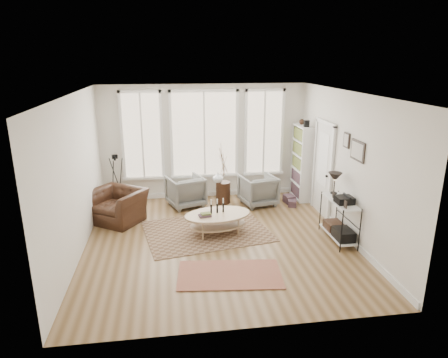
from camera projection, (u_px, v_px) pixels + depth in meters
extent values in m
plane|color=olive|center=(218.00, 240.00, 8.00)|extent=(5.50, 5.50, 0.00)
plane|color=white|center=(218.00, 93.00, 7.16)|extent=(5.50, 5.50, 0.00)
cube|color=silver|center=(204.00, 142.00, 10.18)|extent=(5.20, 0.04, 2.90)
cube|color=silver|center=(246.00, 230.00, 4.98)|extent=(5.20, 0.04, 2.90)
cube|color=silver|center=(76.00, 177.00, 7.23)|extent=(0.04, 5.50, 2.90)
cube|color=silver|center=(348.00, 166.00, 7.93)|extent=(0.04, 5.50, 2.90)
cube|color=white|center=(205.00, 193.00, 10.58)|extent=(5.10, 0.04, 0.12)
cube|color=white|center=(341.00, 230.00, 8.34)|extent=(0.03, 5.40, 0.12)
cube|color=#DBB98D|center=(204.00, 134.00, 10.10)|extent=(1.60, 0.03, 2.10)
cube|color=#DBB98D|center=(142.00, 136.00, 9.89)|extent=(0.90, 0.03, 2.10)
cube|color=#DBB98D|center=(264.00, 133.00, 10.32)|extent=(0.90, 0.03, 2.10)
cube|color=white|center=(204.00, 134.00, 10.09)|extent=(1.74, 0.06, 2.24)
cube|color=white|center=(142.00, 136.00, 9.87)|extent=(1.04, 0.06, 2.24)
cube|color=white|center=(264.00, 133.00, 10.30)|extent=(1.04, 0.06, 2.24)
cube|color=white|center=(205.00, 176.00, 10.38)|extent=(4.10, 0.12, 0.06)
cube|color=silver|center=(323.00, 170.00, 9.13)|extent=(0.04, 0.88, 2.10)
cube|color=white|center=(323.00, 159.00, 9.06)|extent=(0.01, 0.55, 1.20)
cube|color=white|center=(331.00, 176.00, 8.67)|extent=(0.06, 0.08, 2.18)
cube|color=white|center=(315.00, 164.00, 9.60)|extent=(0.06, 0.08, 2.18)
cube|color=white|center=(326.00, 122.00, 8.81)|extent=(0.06, 1.06, 0.08)
sphere|color=black|center=(327.00, 176.00, 8.83)|extent=(0.06, 0.06, 0.06)
cube|color=white|center=(307.00, 167.00, 9.77)|extent=(0.30, 0.03, 1.90)
cube|color=white|center=(296.00, 159.00, 10.55)|extent=(0.30, 0.03, 1.90)
cube|color=white|center=(307.00, 162.00, 10.18)|extent=(0.02, 0.85, 1.90)
cube|color=white|center=(301.00, 163.00, 10.16)|extent=(0.30, 0.81, 1.90)
cube|color=brown|center=(301.00, 163.00, 10.16)|extent=(0.24, 0.75, 1.76)
cube|color=black|center=(307.00, 124.00, 9.67)|extent=(0.12, 0.10, 0.16)
sphere|color=#361E13|center=(302.00, 122.00, 10.01)|extent=(0.14, 0.14, 0.14)
cube|color=white|center=(338.00, 234.00, 8.01)|extent=(0.37, 1.07, 0.03)
cube|color=white|center=(341.00, 201.00, 7.80)|extent=(0.37, 1.07, 0.02)
cylinder|color=black|center=(342.00, 232.00, 7.39)|extent=(0.02, 0.02, 0.85)
cylinder|color=black|center=(360.00, 230.00, 7.44)|extent=(0.02, 0.02, 0.85)
cylinder|color=black|center=(320.00, 211.00, 8.40)|extent=(0.02, 0.02, 0.85)
cylinder|color=black|center=(337.00, 210.00, 8.44)|extent=(0.02, 0.02, 0.85)
cylinder|color=black|center=(334.00, 193.00, 8.12)|extent=(0.14, 0.14, 0.02)
cylinder|color=black|center=(334.00, 186.00, 8.08)|extent=(0.02, 0.02, 0.30)
cone|color=black|center=(335.00, 177.00, 8.02)|extent=(0.28, 0.28, 0.18)
cube|color=black|center=(344.00, 200.00, 7.64)|extent=(0.32, 0.30, 0.13)
cube|color=black|center=(343.00, 234.00, 7.74)|extent=(0.32, 0.45, 0.20)
cube|color=#361E13|center=(334.00, 226.00, 8.19)|extent=(0.32, 0.40, 0.16)
cube|color=black|center=(345.00, 205.00, 7.36)|extent=(0.02, 0.10, 0.14)
cube|color=black|center=(334.00, 195.00, 7.88)|extent=(0.02, 0.10, 0.12)
cube|color=black|center=(358.00, 151.00, 7.43)|extent=(0.03, 0.52, 0.38)
cube|color=silver|center=(357.00, 151.00, 7.43)|extent=(0.01, 0.44, 0.30)
cube|color=black|center=(347.00, 140.00, 7.88)|extent=(0.03, 0.24, 0.30)
cube|color=silver|center=(346.00, 140.00, 7.88)|extent=(0.01, 0.18, 0.24)
cube|color=brown|center=(207.00, 231.00, 8.42)|extent=(2.81, 2.31, 0.01)
cube|color=maroon|center=(230.00, 274.00, 6.73)|extent=(1.83, 1.15, 0.01)
ellipsoid|color=tan|center=(218.00, 224.00, 8.28)|extent=(1.29, 0.94, 0.03)
ellipsoid|color=tan|center=(218.00, 215.00, 8.22)|extent=(1.51, 1.11, 0.04)
cylinder|color=tan|center=(200.00, 230.00, 8.02)|extent=(0.04, 0.04, 0.39)
cylinder|color=tan|center=(238.00, 228.00, 8.13)|extent=(0.04, 0.04, 0.39)
cylinder|color=tan|center=(198.00, 221.00, 8.43)|extent=(0.04, 0.04, 0.39)
cylinder|color=tan|center=(234.00, 219.00, 8.54)|extent=(0.04, 0.04, 0.39)
cylinder|color=black|center=(211.00, 209.00, 8.22)|extent=(0.04, 0.04, 0.20)
cylinder|color=black|center=(217.00, 208.00, 8.23)|extent=(0.04, 0.04, 0.20)
cylinder|color=black|center=(223.00, 208.00, 8.25)|extent=(0.04, 0.04, 0.20)
cube|color=#2C4B2B|center=(205.00, 215.00, 8.07)|extent=(0.24, 0.17, 0.07)
imported|color=slate|center=(186.00, 191.00, 9.78)|extent=(1.04, 1.05, 0.75)
imported|color=slate|center=(258.00, 190.00, 9.87)|extent=(0.96, 0.97, 0.74)
cylinder|color=#361E13|center=(223.00, 192.00, 10.01)|extent=(0.36, 0.36, 0.54)
imported|color=silver|center=(218.00, 177.00, 9.87)|extent=(0.29, 0.29, 0.27)
imported|color=#361E13|center=(117.00, 206.00, 8.86)|extent=(1.47, 1.43, 0.72)
cylinder|color=black|center=(115.00, 159.00, 9.52)|extent=(0.05, 0.05, 0.05)
cube|color=black|center=(115.00, 157.00, 9.50)|extent=(0.15, 0.13, 0.09)
cylinder|color=black|center=(114.00, 157.00, 9.43)|extent=(0.05, 0.07, 0.05)
cube|color=brown|center=(289.00, 199.00, 10.06)|extent=(0.28, 0.33, 0.19)
cube|color=brown|center=(292.00, 203.00, 9.81)|extent=(0.27, 0.31, 0.16)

